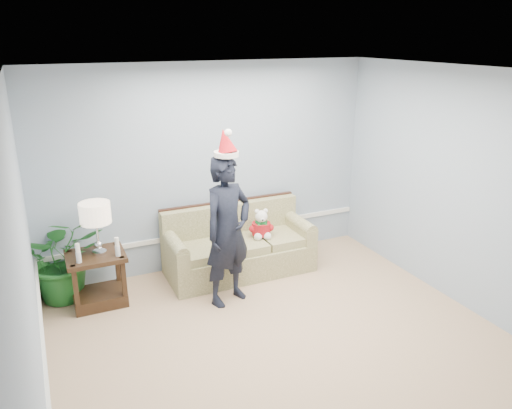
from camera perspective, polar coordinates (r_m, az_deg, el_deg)
The scene contains 10 objects.
room_shell at distance 4.41m, azimuth 5.74°, elevation -3.29°, with size 4.54×5.04×2.74m.
wainscot_trim at distance 5.42m, azimuth -12.10°, elevation -9.73°, with size 4.49×4.99×0.06m.
sofa at distance 6.64m, azimuth -2.09°, elevation -5.03°, with size 1.91×0.83×0.89m.
side_table at distance 6.17m, azimuth -17.55°, elevation -8.67°, with size 0.65×0.55×0.63m.
table_lamp at distance 5.84m, azimuth -17.89°, elevation -1.16°, with size 0.34×0.34×0.61m.
candle_pair at distance 5.83m, azimuth -17.60°, elevation -5.05°, with size 0.48×0.06×0.22m.
houseplant at distance 6.30m, azimuth -21.22°, elevation -5.58°, with size 0.96×0.84×1.07m, color #1C6022.
man at distance 5.69m, azimuth -3.24°, elevation -3.05°, with size 0.64×0.42×1.76m, color black.
santa_hat at distance 5.41m, azimuth -3.50°, elevation 6.96°, with size 0.34×0.36×0.32m.
teddy_bear at distance 6.55m, azimuth 0.63°, elevation -2.58°, with size 0.29×0.30×0.40m.
Camera 1 is at (-2.09, -3.51, 3.02)m, focal length 35.00 mm.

